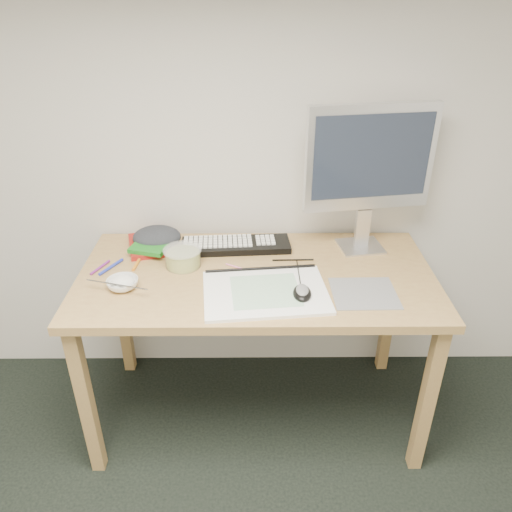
{
  "coord_description": "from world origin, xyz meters",
  "views": [
    {
      "loc": [
        -0.0,
        -0.25,
        1.77
      ],
      "look_at": [
        0.01,
        1.42,
        0.83
      ],
      "focal_mm": 35.0,
      "sensor_mm": 36.0,
      "label": 1
    }
  ],
  "objects": [
    {
      "name": "pencil_black",
      "position": [
        0.16,
        1.53,
        0.75
      ],
      "size": [
        0.17,
        0.01,
        0.01
      ],
      "primitive_type": "cylinder",
      "rotation": [
        0.0,
        1.57,
        0.02
      ],
      "color": "black",
      "rests_on": "desk"
    },
    {
      "name": "room_shell",
      "position": [
        0.0,
        0.0,
        1.56
      ],
      "size": [
        3.6,
        3.6,
        3.6
      ],
      "color": "beige",
      "rests_on": "ground"
    },
    {
      "name": "mouse",
      "position": [
        0.17,
        1.26,
        0.78
      ],
      "size": [
        0.07,
        0.11,
        0.04
      ],
      "primitive_type": "ellipsoid",
      "rotation": [
        0.0,
        0.0,
        -0.03
      ],
      "color": "black",
      "rests_on": "sketchpad"
    },
    {
      "name": "keyboard",
      "position": [
        -0.08,
        1.64,
        0.76
      ],
      "size": [
        0.47,
        0.18,
        0.03
      ],
      "primitive_type": "cube",
      "rotation": [
        0.0,
        0.0,
        0.07
      ],
      "color": "black",
      "rests_on": "desk"
    },
    {
      "name": "fruit_tub",
      "position": [
        -0.29,
        1.49,
        0.79
      ],
      "size": [
        0.18,
        0.18,
        0.07
      ],
      "primitive_type": "cylinder",
      "rotation": [
        0.0,
        0.0,
        -0.17
      ],
      "color": "gold",
      "rests_on": "desk"
    },
    {
      "name": "sketchpad",
      "position": [
        0.04,
        1.28,
        0.76
      ],
      "size": [
        0.48,
        0.37,
        0.01
      ],
      "primitive_type": "cube",
      "rotation": [
        0.0,
        0.0,
        0.1
      ],
      "color": "white",
      "rests_on": "desk"
    },
    {
      "name": "marker_orange",
      "position": [
        -0.47,
        1.51,
        0.76
      ],
      "size": [
        0.02,
        0.13,
        0.01
      ],
      "primitive_type": "cylinder",
      "rotation": [
        0.0,
        1.57,
        1.48
      ],
      "color": "orange",
      "rests_on": "desk"
    },
    {
      "name": "book_green",
      "position": [
        -0.42,
        1.63,
        0.78
      ],
      "size": [
        0.2,
        0.24,
        0.02
      ],
      "primitive_type": "cube",
      "rotation": [
        0.0,
        0.0,
        -0.27
      ],
      "color": "#1B6F1D",
      "rests_on": "book_red"
    },
    {
      "name": "pencil_pink",
      "position": [
        -0.04,
        1.46,
        0.75
      ],
      "size": [
        0.14,
        0.09,
        0.01
      ],
      "primitive_type": "cylinder",
      "rotation": [
        0.0,
        1.57,
        -0.52
      ],
      "color": "pink",
      "rests_on": "desk"
    },
    {
      "name": "rice_bowl",
      "position": [
        -0.49,
        1.32,
        0.77
      ],
      "size": [
        0.14,
        0.14,
        0.04
      ],
      "primitive_type": "imported",
      "rotation": [
        0.0,
        0.0,
        -0.17
      ],
      "color": "silver",
      "rests_on": "desk"
    },
    {
      "name": "cloth_lump",
      "position": [
        -0.42,
        1.67,
        0.79
      ],
      "size": [
        0.19,
        0.17,
        0.07
      ],
      "primitive_type": "ellipsoid",
      "rotation": [
        0.0,
        0.0,
        -0.15
      ],
      "color": "#292B31",
      "rests_on": "desk"
    },
    {
      "name": "book_red",
      "position": [
        -0.45,
        1.65,
        0.76
      ],
      "size": [
        0.22,
        0.26,
        0.02
      ],
      "primitive_type": "cube",
      "rotation": [
        0.0,
        0.0,
        0.26
      ],
      "color": "maroon",
      "rests_on": "desk"
    },
    {
      "name": "chopsticks",
      "position": [
        -0.5,
        1.29,
        0.79
      ],
      "size": [
        0.23,
        0.08,
        0.02
      ],
      "primitive_type": "cylinder",
      "rotation": [
        0.0,
        1.57,
        -0.28
      ],
      "color": "#ABABAD",
      "rests_on": "rice_bowl"
    },
    {
      "name": "marker_blue",
      "position": [
        -0.57,
        1.47,
        0.76
      ],
      "size": [
        0.07,
        0.13,
        0.01
      ],
      "primitive_type": "cylinder",
      "rotation": [
        0.0,
        1.57,
        1.08
      ],
      "color": "#2130B3",
      "rests_on": "desk"
    },
    {
      "name": "pencil_tan",
      "position": [
        0.04,
        1.43,
        0.75
      ],
      "size": [
        0.16,
        0.07,
        0.01
      ],
      "primitive_type": "cylinder",
      "rotation": [
        0.0,
        1.57,
        -0.36
      ],
      "color": "tan",
      "rests_on": "desk"
    },
    {
      "name": "desk",
      "position": [
        0.01,
        1.43,
        0.67
      ],
      "size": [
        1.4,
        0.7,
        0.75
      ],
      "color": "tan",
      "rests_on": "ground"
    },
    {
      "name": "mousepad",
      "position": [
        0.41,
        1.28,
        0.75
      ],
      "size": [
        0.24,
        0.22,
        0.0
      ],
      "primitive_type": "cube",
      "rotation": [
        0.0,
        0.0,
        0.01
      ],
      "color": "slate",
      "rests_on": "desk"
    },
    {
      "name": "marker_purple",
      "position": [
        -0.62,
        1.47,
        0.76
      ],
      "size": [
        0.06,
        0.11,
        0.01
      ],
      "primitive_type": "cylinder",
      "rotation": [
        0.0,
        1.57,
        1.15
      ],
      "color": "#78227F",
      "rests_on": "desk"
    },
    {
      "name": "monitor",
      "position": [
        0.46,
        1.64,
        1.13
      ],
      "size": [
        0.52,
        0.19,
        0.61
      ],
      "rotation": [
        0.0,
        0.0,
        0.16
      ],
      "color": "silver",
      "rests_on": "desk"
    }
  ]
}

